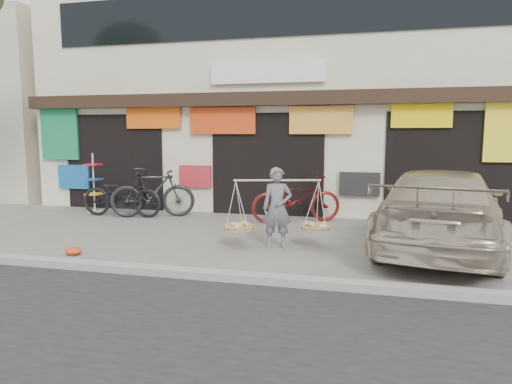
% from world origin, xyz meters
% --- Properties ---
extents(ground, '(70.00, 70.00, 0.00)m').
position_xyz_m(ground, '(0.00, 0.00, 0.00)').
color(ground, slate).
rests_on(ground, ground).
extents(kerb, '(70.00, 0.25, 0.12)m').
position_xyz_m(kerb, '(0.00, -2.00, 0.06)').
color(kerb, gray).
rests_on(kerb, ground).
extents(shophouse_block, '(14.00, 6.32, 7.00)m').
position_xyz_m(shophouse_block, '(-0.00, 6.42, 3.45)').
color(shophouse_block, beige).
rests_on(shophouse_block, ground).
extents(street_vendor, '(1.98, 0.93, 1.53)m').
position_xyz_m(street_vendor, '(0.93, 0.11, 0.70)').
color(street_vendor, slate).
rests_on(street_vendor, ground).
extents(bike_0, '(2.22, 0.81, 1.16)m').
position_xyz_m(bike_0, '(-3.63, 2.35, 0.58)').
color(bike_0, black).
rests_on(bike_0, ground).
extents(bike_1, '(2.24, 1.30, 1.30)m').
position_xyz_m(bike_1, '(-2.82, 2.46, 0.65)').
color(bike_1, black).
rests_on(bike_1, ground).
extents(bike_2, '(2.34, 1.60, 1.16)m').
position_xyz_m(bike_2, '(0.90, 2.69, 0.58)').
color(bike_2, '#601210').
rests_on(bike_2, ground).
extents(suv, '(3.04, 5.51, 1.51)m').
position_xyz_m(suv, '(3.94, 0.78, 0.75)').
color(suv, '#C0B29A').
rests_on(suv, ground).
extents(display_rack, '(0.45, 0.45, 1.63)m').
position_xyz_m(display_rack, '(-4.72, 2.76, 0.66)').
color(display_rack, silver).
rests_on(display_rack, ground).
extents(red_bag, '(0.31, 0.25, 0.14)m').
position_xyz_m(red_bag, '(-2.52, -1.30, 0.07)').
color(red_bag, red).
rests_on(red_bag, ground).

